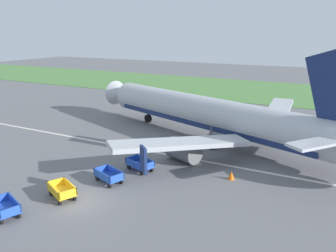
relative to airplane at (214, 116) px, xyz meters
The scene contains 9 objects.
ground_plane 18.45m from the airplane, 102.20° to the right, with size 220.00×220.00×0.00m, color slate.
grass_strip 36.96m from the airplane, 95.99° to the left, with size 220.00×28.00×0.06m, color #518442.
apron_stripe 7.87m from the airplane, 122.03° to the right, with size 120.00×0.36×0.01m, color silver.
airplane is the anchor object (origin of this frame).
baggage_cart_nearest 22.95m from the airplane, 108.05° to the right, with size 3.58×2.19×1.07m.
baggage_cart_second_in_row 18.99m from the airplane, 106.86° to the right, with size 3.53×2.33×1.07m.
baggage_cart_third_in_row 14.94m from the airplane, 105.73° to the right, with size 3.59×2.18×1.07m.
baggage_cart_fourth_in_row 11.56m from the airplane, 105.48° to the right, with size 3.60×2.14×1.07m.
traffic_cone_near_plane 10.54m from the airplane, 61.28° to the right, with size 0.55×0.55×0.72m, color orange.
Camera 1 is at (16.08, -16.94, 12.15)m, focal length 35.90 mm.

